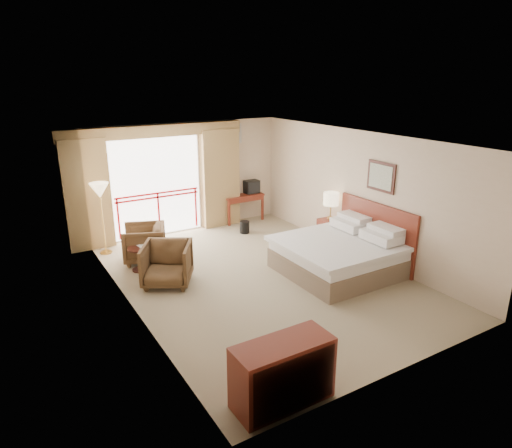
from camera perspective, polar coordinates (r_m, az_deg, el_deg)
floor at (r=9.03m, az=0.49°, el=-6.67°), size 7.00×7.00×0.00m
ceiling at (r=8.27m, az=0.54°, el=10.56°), size 7.00×7.00×0.00m
wall_back at (r=11.58m, az=-8.63°, el=5.81°), size 5.00×0.00×5.00m
wall_front at (r=6.05m, az=18.28°, el=-6.71°), size 5.00×0.00×5.00m
wall_left at (r=7.61m, az=-15.74°, el=-1.29°), size 0.00×7.00×7.00m
wall_right at (r=10.04m, az=12.79°, el=3.64°), size 0.00×7.00×7.00m
balcony_door at (r=11.33m, az=-12.29°, el=4.53°), size 2.40×0.00×2.40m
balcony_railing at (r=11.41m, az=-12.13°, el=2.62°), size 2.09×0.03×1.02m
curtain_left at (r=10.80m, az=-20.37°, el=3.41°), size 1.00×0.26×2.50m
curtain_right at (r=11.82m, az=-4.51°, el=5.71°), size 1.00×0.26×2.50m
valance at (r=11.00m, az=-12.60°, el=11.27°), size 4.40×0.22×0.28m
hvac_vent at (r=11.94m, az=-2.94°, el=11.23°), size 0.50×0.04×0.50m
bed at (r=9.27m, az=10.39°, el=-3.77°), size 2.13×2.06×0.97m
headboard at (r=9.81m, az=14.73°, el=-1.14°), size 0.06×2.10×1.30m
framed_art at (r=9.50m, az=15.36°, el=5.72°), size 0.04×0.72×0.60m
nightstand at (r=10.63m, az=9.32°, el=-1.15°), size 0.48×0.56×0.64m
table_lamp at (r=10.43m, az=9.36°, el=3.05°), size 0.35×0.35×0.61m
phone at (r=10.38m, az=9.74°, el=0.43°), size 0.21×0.18×0.08m
desk at (r=12.34m, az=-1.91°, el=3.05°), size 1.12×0.54×0.73m
tv at (r=12.36m, az=-0.58°, el=4.69°), size 0.39×0.31×0.36m
coffee_maker at (r=12.07m, az=-3.26°, el=4.04°), size 0.14×0.14×0.24m
cup at (r=12.11m, az=-2.52°, el=3.78°), size 0.10×0.10×0.11m
wastebasket at (r=11.43m, az=-1.44°, el=-0.39°), size 0.28×0.28×0.30m
armchair_far at (r=10.10m, az=-13.63°, el=-4.44°), size 1.11×1.10×0.79m
armchair_near at (r=8.93m, az=-10.91°, el=-7.33°), size 1.21×1.21×0.81m
side_table at (r=9.50m, az=-14.37°, el=-3.75°), size 0.46×0.46×0.50m
book at (r=9.44m, az=-14.45°, el=-2.84°), size 0.18×0.23×0.02m
floor_lamp at (r=10.34m, az=-18.95°, el=3.66°), size 0.41×0.41×1.60m
dresser at (r=5.74m, az=3.38°, el=-18.10°), size 1.23×0.52×0.82m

